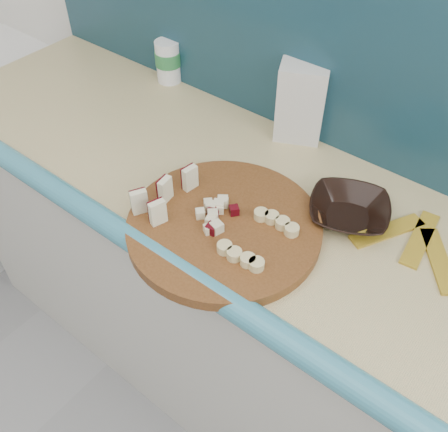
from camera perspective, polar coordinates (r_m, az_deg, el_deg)
kitchen_counter at (r=1.54m, az=5.09°, el=-10.95°), size 2.20×0.63×0.91m
backsplash at (r=1.27m, az=14.98°, el=16.71°), size 2.20×0.02×0.50m
cutting_board at (r=1.12m, az=0.00°, el=-1.22°), size 0.44×0.44×0.03m
apple_wedges at (r=1.14m, az=-6.99°, el=2.41°), size 0.08×0.17×0.06m
apple_chunks at (r=1.11m, az=-1.12°, el=0.30°), size 0.07×0.07×0.02m
banana_slices at (r=1.07m, az=4.03°, el=-2.56°), size 0.11×0.17×0.02m
brown_bowl at (r=1.18m, az=14.07°, el=0.54°), size 0.24×0.24×0.04m
flour_bag at (r=1.36m, az=8.78°, el=12.71°), size 0.15×0.13×0.21m
canister at (r=1.63m, az=-6.40°, el=17.24°), size 0.08×0.08×0.13m
banana_peel at (r=1.18m, az=20.98°, el=-2.90°), size 0.26×0.21×0.01m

